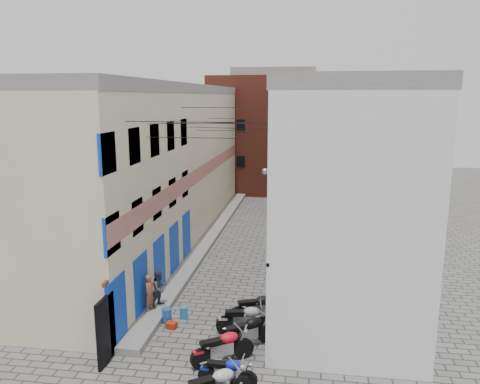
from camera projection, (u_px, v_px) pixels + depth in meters
The scene contains 19 objects.
ground at pixel (187, 361), 14.98m from camera, with size 90.00×90.00×0.00m, color #5F5D59.
plinth at pixel (210, 237), 27.85m from camera, with size 0.90×26.00×0.25m, color slate.
building_left at pixel (160, 163), 27.34m from camera, with size 5.10×27.00×9.00m.
building_right at pixel (334, 166), 25.93m from camera, with size 5.94×26.00×9.00m.
building_far_brick_left at pixel (246, 134), 41.38m from camera, with size 6.00×6.00×10.00m, color maroon.
building_far_brick_right at pixel (303, 144), 42.79m from camera, with size 5.00×6.00×8.00m, color maroon.
building_far_concrete at pixel (274, 125), 46.80m from camera, with size 8.00×5.00×11.00m, color slate.
far_shopfront at pixel (265, 183), 39.15m from camera, with size 2.00×0.30×2.40m, color black.
overhead_wires at pixel (228, 124), 20.95m from camera, with size 5.80×13.02×1.32m.
motorcycle_c at pixel (227, 370), 13.61m from camera, with size 0.56×1.79×1.03m, color #0C1ABF, non-canonical shape.
motorcycle_d at pixel (223, 345), 14.75m from camera, with size 0.68×2.14×1.24m, color red, non-canonical shape.
motorcycle_e at pixel (248, 330), 15.68m from camera, with size 0.69×2.18×1.26m, color black, non-canonical shape.
motorcycle_f at pixel (246, 317), 16.63m from camera, with size 0.67×2.13×1.23m, color #99999D, non-canonical shape.
motorcycle_g at pixel (257, 306), 17.51m from camera, with size 0.67×2.13×1.23m, color black, non-canonical shape.
person_a at pixel (150, 292), 17.89m from camera, with size 0.52×0.34×1.43m, color #945336.
person_b at pixel (160, 288), 18.27m from camera, with size 0.71×0.55×1.46m, color #323C4C.
water_jug_near at pixel (167, 316), 17.48m from camera, with size 0.36×0.36×0.57m, color #214FA7.
water_jug_far at pixel (184, 313), 17.82m from camera, with size 0.30×0.30×0.47m, color #2473B8.
red_crate at pixel (172, 325), 17.09m from camera, with size 0.37×0.28×0.23m, color #A7250B.
Camera 1 is at (3.70, -13.17, 8.35)m, focal length 35.00 mm.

